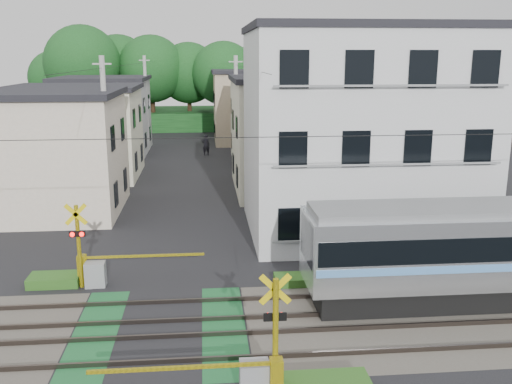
{
  "coord_description": "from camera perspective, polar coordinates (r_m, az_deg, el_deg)",
  "views": [
    {
      "loc": [
        1.41,
        -15.76,
        7.99
      ],
      "look_at": [
        3.34,
        5.0,
        2.99
      ],
      "focal_mm": 40.0,
      "sensor_mm": 36.0,
      "label": 1
    }
  ],
  "objects": [
    {
      "name": "houses_row",
      "position": [
        41.96,
        -6.9,
        6.9
      ],
      "size": [
        22.07,
        31.35,
        6.8
      ],
      "color": "beige",
      "rests_on": "ground"
    },
    {
      "name": "crossing_signal_far",
      "position": [
        21.11,
        -16.0,
        -7.23
      ],
      "size": [
        4.74,
        0.65,
        3.09
      ],
      "color": "yellow",
      "rests_on": "ground"
    },
    {
      "name": "track_bed",
      "position": [
        17.71,
        -9.56,
        -13.41
      ],
      "size": [
        120.0,
        120.0,
        0.14
      ],
      "color": "#47423A",
      "rests_on": "ground"
    },
    {
      "name": "pedestrian",
      "position": [
        46.99,
        -5.03,
        4.71
      ],
      "size": [
        0.69,
        0.51,
        1.72
      ],
      "primitive_type": "imported",
      "rotation": [
        0.0,
        0.0,
        3.31
      ],
      "color": "black",
      "rests_on": "ground"
    },
    {
      "name": "catenary",
      "position": [
        17.0,
        10.54,
        -1.39
      ],
      "size": [
        60.0,
        5.04,
        7.0
      ],
      "color": "#2D2D33",
      "rests_on": "ground"
    },
    {
      "name": "tree_hill",
      "position": [
        63.9,
        -7.6,
        10.83
      ],
      "size": [
        40.0,
        13.38,
        11.1
      ],
      "color": "#194D1D",
      "rests_on": "ground"
    },
    {
      "name": "crossing_signal_near",
      "position": [
        14.17,
        0.22,
        -17.42
      ],
      "size": [
        4.74,
        0.65,
        3.09
      ],
      "color": "yellow",
      "rests_on": "ground"
    },
    {
      "name": "utility_poles",
      "position": [
        39.04,
        -8.97,
        7.58
      ],
      "size": [
        7.9,
        42.0,
        8.0
      ],
      "color": "#A5A5A0",
      "rests_on": "ground"
    },
    {
      "name": "ground",
      "position": [
        17.73,
        -9.56,
        -13.51
      ],
      "size": [
        120.0,
        120.0,
        0.0
      ],
      "primitive_type": "plane",
      "color": "black"
    },
    {
      "name": "weed_patches",
      "position": [
        17.51,
        -3.71,
        -13.02
      ],
      "size": [
        10.25,
        8.8,
        0.4
      ],
      "color": "#2D5E1E",
      "rests_on": "ground"
    },
    {
      "name": "apartment_block",
      "position": [
        26.44,
        10.35,
        6.02
      ],
      "size": [
        10.2,
        8.36,
        9.3
      ],
      "color": "silver",
      "rests_on": "ground"
    }
  ]
}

